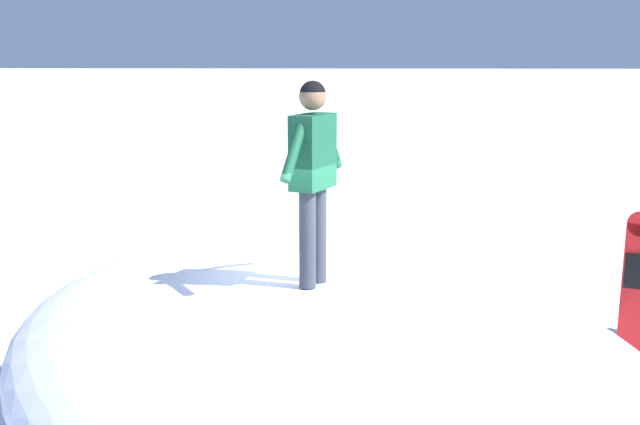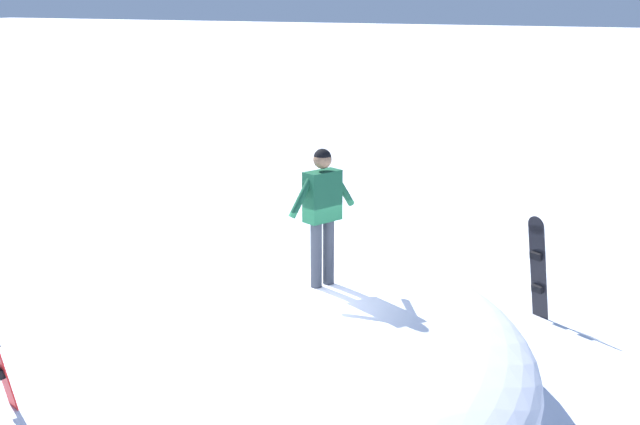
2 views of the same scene
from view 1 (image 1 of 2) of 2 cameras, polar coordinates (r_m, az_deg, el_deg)
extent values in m
plane|color=white|center=(8.24, 2.44, -13.53)|extent=(240.00, 240.00, 0.00)
ellipsoid|color=white|center=(7.53, -0.31, -9.88)|extent=(8.08, 8.91, 1.48)
cylinder|color=#333842|center=(6.88, -0.86, -1.86)|extent=(0.14, 0.14, 0.83)
cylinder|color=#333842|center=(7.05, -0.12, -1.53)|extent=(0.14, 0.14, 0.83)
cube|color=#195638|center=(6.84, -0.50, 4.19)|extent=(0.39, 0.51, 0.61)
sphere|color=#936B4C|center=(6.80, -0.50, 7.96)|extent=(0.22, 0.22, 0.22)
cylinder|color=#195638|center=(6.55, -1.76, 4.35)|extent=(0.24, 0.39, 0.51)
cylinder|color=#195638|center=(7.12, 0.67, 4.92)|extent=(0.24, 0.39, 0.51)
sphere|color=black|center=(6.80, -0.50, 8.15)|extent=(0.21, 0.21, 0.21)
cube|color=red|center=(9.73, 20.70, -5.41)|extent=(0.37, 0.39, 1.57)
cylinder|color=red|center=(9.68, 21.10, -0.73)|extent=(0.28, 0.17, 0.27)
cube|color=black|center=(9.66, 20.82, -3.79)|extent=(0.24, 0.16, 0.38)
cube|color=black|center=(9.74, 20.87, -3.67)|extent=(0.21, 0.16, 0.12)
cube|color=black|center=(9.80, 20.58, -7.01)|extent=(0.21, 0.16, 0.12)
cylinder|color=#4C4C51|center=(11.09, 20.78, -7.55)|extent=(0.24, 0.26, 0.04)
cylinder|color=#4C4C51|center=(10.98, 20.46, -7.71)|extent=(0.24, 0.26, 0.04)
camera|label=2|loc=(16.09, -13.74, 16.49)|focal=45.88mm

